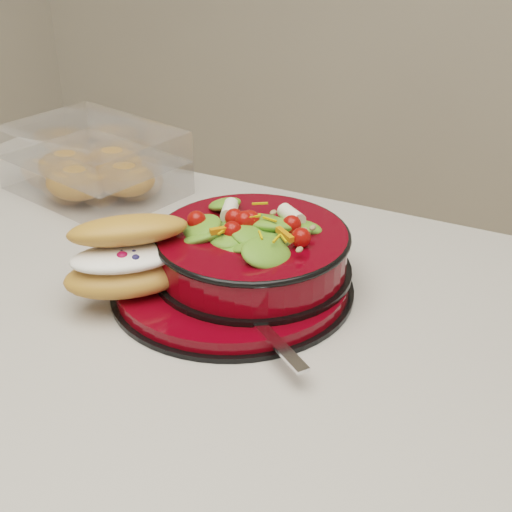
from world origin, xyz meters
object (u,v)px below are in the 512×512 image
at_px(dinner_plate, 233,283).
at_px(fork, 254,319).
at_px(pastry_box, 94,164).
at_px(croissant, 128,257).
at_px(salad_bowl, 252,244).

bearing_deg(dinner_plate, fork, -47.84).
height_order(fork, pastry_box, pastry_box).
bearing_deg(fork, croissant, 126.72).
distance_m(croissant, fork, 0.15).
relative_size(salad_bowl, fork, 1.41).
bearing_deg(dinner_plate, pastry_box, 153.49).
distance_m(salad_bowl, croissant, 0.14).
bearing_deg(pastry_box, fork, -18.17).
distance_m(salad_bowl, fork, 0.11).
height_order(dinner_plate, croissant, croissant).
bearing_deg(croissant, salad_bowl, 1.96).
height_order(salad_bowl, pastry_box, salad_bowl).
distance_m(croissant, pastry_box, 0.33).
relative_size(croissant, fork, 0.97).
height_order(dinner_plate, fork, fork).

